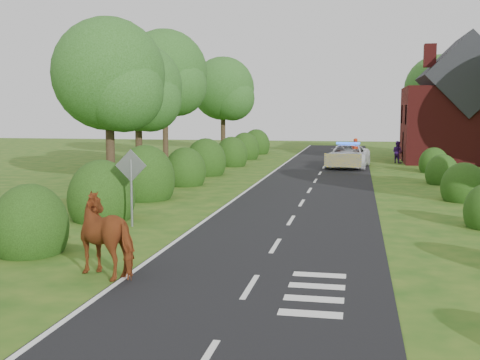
% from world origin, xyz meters
% --- Properties ---
extents(ground, '(120.00, 120.00, 0.00)m').
position_xyz_m(ground, '(0.00, 0.00, 0.00)').
color(ground, '#225014').
extents(road, '(6.00, 70.00, 0.02)m').
position_xyz_m(road, '(0.00, 15.00, 0.01)').
color(road, black).
rests_on(road, ground).
extents(road_markings, '(4.96, 70.00, 0.01)m').
position_xyz_m(road_markings, '(-1.60, 12.93, 0.03)').
color(road_markings, white).
rests_on(road_markings, road).
extents(hedgerow_left, '(2.75, 50.41, 3.00)m').
position_xyz_m(hedgerow_left, '(-6.51, 11.69, 0.75)').
color(hedgerow_left, black).
rests_on(hedgerow_left, ground).
extents(hedgerow_right, '(2.10, 45.78, 2.10)m').
position_xyz_m(hedgerow_right, '(6.60, 11.21, 0.55)').
color(hedgerow_right, black).
rests_on(hedgerow_right, ground).
extents(tree_left_a, '(5.74, 5.60, 8.38)m').
position_xyz_m(tree_left_a, '(-9.75, 11.86, 5.34)').
color(tree_left_a, '#332316').
rests_on(tree_left_a, ground).
extents(tree_left_b, '(5.74, 5.60, 8.07)m').
position_xyz_m(tree_left_b, '(-11.25, 19.86, 5.04)').
color(tree_left_b, '#332316').
rests_on(tree_left_b, ground).
extents(tree_left_c, '(6.97, 6.80, 10.22)m').
position_xyz_m(tree_left_c, '(-12.70, 29.83, 6.53)').
color(tree_left_c, '#332316').
rests_on(tree_left_c, ground).
extents(tree_left_d, '(6.15, 6.00, 8.89)m').
position_xyz_m(tree_left_d, '(-10.23, 39.85, 5.64)').
color(tree_left_d, '#332316').
rests_on(tree_left_d, ground).
extents(tree_right_c, '(6.15, 6.00, 8.58)m').
position_xyz_m(tree_right_c, '(9.27, 37.85, 5.34)').
color(tree_right_c, '#332316').
rests_on(tree_right_c, ground).
extents(road_sign, '(1.06, 0.08, 2.53)m').
position_xyz_m(road_sign, '(-5.00, 2.00, 1.65)').
color(road_sign, gray).
rests_on(road_sign, ground).
extents(house, '(8.00, 7.40, 9.17)m').
position_xyz_m(house, '(9.49, 30.00, 3.79)').
color(house, '#5E1817').
rests_on(house, ground).
extents(cow, '(2.49, 1.93, 1.57)m').
position_xyz_m(cow, '(-3.34, -3.55, 0.78)').
color(cow, maroon).
rests_on(cow, ground).
extents(police_van, '(3.08, 5.83, 1.70)m').
position_xyz_m(police_van, '(1.57, 24.27, 0.78)').
color(police_van, white).
rests_on(police_van, ground).
extents(pedestrian_red, '(0.78, 0.72, 1.78)m').
position_xyz_m(pedestrian_red, '(2.00, 28.31, 0.89)').
color(pedestrian_red, '#B72B0F').
rests_on(pedestrian_red, ground).
extents(pedestrian_purple, '(0.98, 0.97, 1.60)m').
position_xyz_m(pedestrian_purple, '(5.03, 28.45, 0.80)').
color(pedestrian_purple, '#3E176C').
rests_on(pedestrian_purple, ground).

